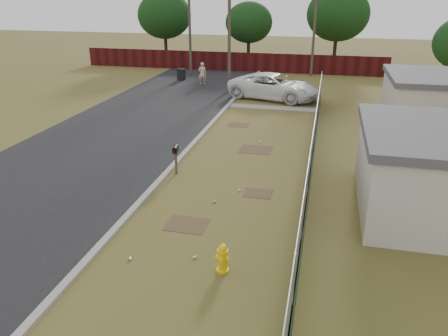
% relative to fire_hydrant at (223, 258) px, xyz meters
% --- Properties ---
extents(ground, '(120.00, 120.00, 0.00)m').
position_rel_fire_hydrant_xyz_m(ground, '(-1.02, 7.31, -0.43)').
color(ground, brown).
rests_on(ground, ground).
extents(street, '(15.10, 60.00, 0.12)m').
position_rel_fire_hydrant_xyz_m(street, '(-7.77, 15.36, -0.41)').
color(street, black).
rests_on(street, ground).
extents(chainlink_fence, '(0.10, 27.06, 2.02)m').
position_rel_fire_hydrant_xyz_m(chainlink_fence, '(2.10, 8.33, 0.37)').
color(chainlink_fence, '#92959A').
rests_on(chainlink_fence, ground).
extents(privacy_fence, '(30.00, 0.12, 1.80)m').
position_rel_fire_hydrant_xyz_m(privacy_fence, '(-7.02, 32.31, 0.47)').
color(privacy_fence, '#430E10').
rests_on(privacy_fence, ground).
extents(utility_poles, '(12.60, 8.24, 9.00)m').
position_rel_fire_hydrant_xyz_m(utility_poles, '(-4.68, 27.97, 4.27)').
color(utility_poles, brown).
rests_on(utility_poles, ground).
extents(horizon_trees, '(33.32, 31.94, 7.78)m').
position_rel_fire_hydrant_xyz_m(horizon_trees, '(-0.18, 30.86, 4.20)').
color(horizon_trees, '#312216').
rests_on(horizon_trees, ground).
extents(fire_hydrant, '(0.42, 0.41, 0.92)m').
position_rel_fire_hydrant_xyz_m(fire_hydrant, '(0.00, 0.00, 0.00)').
color(fire_hydrant, yellow).
rests_on(fire_hydrant, ground).
extents(mailbox, '(0.27, 0.57, 1.30)m').
position_rel_fire_hydrant_xyz_m(mailbox, '(-3.62, 6.48, 0.60)').
color(mailbox, brown).
rests_on(mailbox, ground).
extents(pickup_truck, '(7.10, 4.60, 1.82)m').
position_rel_fire_hydrant_xyz_m(pickup_truck, '(-1.27, 21.49, 0.48)').
color(pickup_truck, white).
rests_on(pickup_truck, ground).
extents(pedestrian, '(0.76, 0.59, 1.86)m').
position_rel_fire_hydrant_xyz_m(pedestrian, '(-7.74, 25.22, 0.50)').
color(pedestrian, '#C9AE94').
rests_on(pedestrian, ground).
extents(trash_bin, '(0.67, 0.73, 1.00)m').
position_rel_fire_hydrant_xyz_m(trash_bin, '(-10.09, 26.68, 0.08)').
color(trash_bin, black).
rests_on(trash_bin, ground).
extents(scattered_litter, '(2.37, 11.63, 0.07)m').
position_rel_fire_hydrant_xyz_m(scattered_litter, '(-1.27, 4.24, -0.39)').
color(scattered_litter, silver).
rests_on(scattered_litter, ground).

